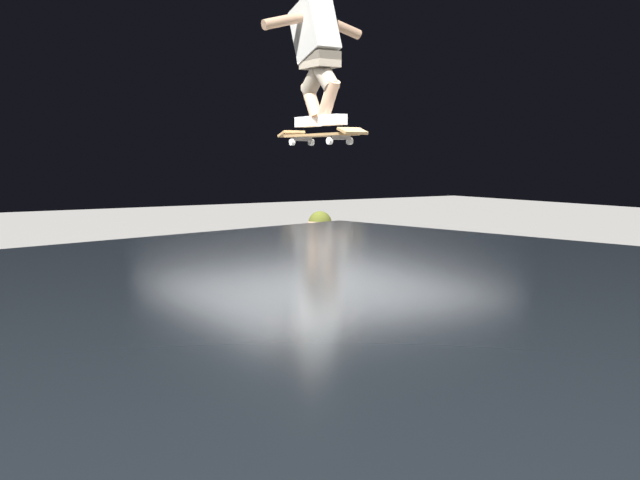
{
  "coord_description": "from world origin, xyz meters",
  "views": [
    {
      "loc": [
        -5.27,
        3.35,
        1.77
      ],
      "look_at": [
        -0.21,
        0.12,
        1.09
      ],
      "focal_mm": 41.88,
      "sensor_mm": 36.0,
      "label": 1
    }
  ],
  "objects": [
    {
      "name": "ground_plane",
      "position": [
        0.0,
        0.0,
        0.0
      ],
      "size": [
        40.0,
        40.0,
        0.0
      ],
      "primitive_type": "plane",
      "color": "gray"
    },
    {
      "name": "ledge_box_main",
      "position": [
        0.11,
        -0.2,
        0.25
      ],
      "size": [
        1.89,
        0.8,
        0.49
      ],
      "primitive_type": "cube",
      "rotation": [
        0.0,
        0.0,
        0.03
      ],
      "color": "#28282D",
      "rests_on": "ground"
    },
    {
      "name": "person_sitting_on_ledge",
      "position": [
        -0.22,
        0.22,
        0.74
      ],
      "size": [
        0.59,
        0.76,
        1.33
      ],
      "color": "#2D3856",
      "rests_on": "ground"
    },
    {
      "name": "skateboard",
      "position": [
        -0.34,
        0.19,
        1.93
      ],
      "size": [
        1.02,
        0.22,
        0.13
      ],
      "color": "#AD8451"
    },
    {
      "name": "skater_airborne",
      "position": [
        -0.28,
        0.19,
        2.62
      ],
      "size": [
        0.62,
        0.89,
        1.12
      ],
      "color": "white"
    },
    {
      "name": "kicker_ramp",
      "position": [
        1.98,
        0.36,
        0.07
      ],
      "size": [
        1.51,
        1.25,
        0.41
      ],
      "color": "black",
      "rests_on": "ground"
    },
    {
      "name": "picnic_table_back",
      "position": [
        2.13,
        -0.9,
        0.5
      ],
      "size": [
        1.93,
        1.64,
        0.75
      ],
      "color": "#28282D",
      "rests_on": "ground"
    },
    {
      "name": "trash_bin",
      "position": [
        -2.32,
        1.44,
        0.44
      ],
      "size": [
        0.48,
        0.48,
        0.87
      ],
      "color": "navy",
      "rests_on": "ground"
    }
  ]
}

